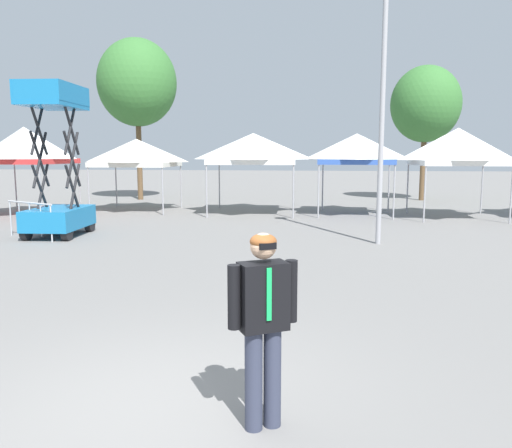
# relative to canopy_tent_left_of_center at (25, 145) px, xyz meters

# --- Properties ---
(ground_plane) EXTENTS (140.00, 140.00, 0.00)m
(ground_plane) POSITION_rel_canopy_tent_left_of_center_xyz_m (10.11, -14.77, -2.77)
(ground_plane) COLOR slate
(canopy_tent_left_of_center) EXTENTS (3.20, 3.20, 3.51)m
(canopy_tent_left_of_center) POSITION_rel_canopy_tent_left_of_center_xyz_m (0.00, 0.00, 0.00)
(canopy_tent_left_of_center) COLOR #9E9EA3
(canopy_tent_left_of_center) RESTS_ON ground
(canopy_tent_center) EXTENTS (3.31, 3.31, 3.07)m
(canopy_tent_center) POSITION_rel_canopy_tent_left_of_center_xyz_m (3.91, 1.95, -0.29)
(canopy_tent_center) COLOR #9E9EA3
(canopy_tent_center) RESTS_ON ground
(canopy_tent_right_of_center) EXTENTS (3.65, 3.65, 3.28)m
(canopy_tent_right_of_center) POSITION_rel_canopy_tent_left_of_center_xyz_m (8.97, 1.67, -0.13)
(canopy_tent_right_of_center) COLOR #9E9EA3
(canopy_tent_right_of_center) RESTS_ON ground
(canopy_tent_behind_center) EXTENTS (3.11, 3.11, 3.24)m
(canopy_tent_behind_center) POSITION_rel_canopy_tent_left_of_center_xyz_m (13.14, 1.69, -0.14)
(canopy_tent_behind_center) COLOR #9E9EA3
(canopy_tent_behind_center) RESTS_ON ground
(canopy_tent_behind_right) EXTENTS (3.24, 3.24, 3.41)m
(canopy_tent_behind_right) POSITION_rel_canopy_tent_left_of_center_xyz_m (16.84, 1.03, -0.06)
(canopy_tent_behind_right) COLOR #9E9EA3
(canopy_tent_behind_right) RESTS_ON ground
(scissor_lift) EXTENTS (1.56, 2.39, 4.44)m
(scissor_lift) POSITION_rel_canopy_tent_left_of_center_xyz_m (3.96, -4.94, -1.46)
(scissor_lift) COLOR black
(scissor_lift) RESTS_ON ground
(person_foreground) EXTENTS (0.59, 0.41, 1.78)m
(person_foreground) POSITION_rel_canopy_tent_left_of_center_xyz_m (11.23, -15.00, -1.74)
(person_foreground) COLOR #33384C
(person_foreground) RESTS_ON ground
(light_pole_opposite_side) EXTENTS (0.36, 0.36, 7.80)m
(light_pole_opposite_side) POSITION_rel_canopy_tent_left_of_center_xyz_m (13.31, -5.16, 1.68)
(light_pole_opposite_side) COLOR #9E9EA3
(light_pole_opposite_side) RESTS_ON ground
(tree_behind_tents_center) EXTENTS (3.56, 3.56, 6.95)m
(tree_behind_tents_center) POSITION_rel_canopy_tent_left_of_center_xyz_m (17.06, 8.64, 2.20)
(tree_behind_tents_center) COLOR brown
(tree_behind_tents_center) RESTS_ON ground
(tree_behind_tents_right) EXTENTS (4.11, 4.11, 8.38)m
(tree_behind_tents_right) POSITION_rel_canopy_tent_left_of_center_xyz_m (2.13, 7.20, 3.33)
(tree_behind_tents_right) COLOR brown
(tree_behind_tents_right) RESTS_ON ground
(crowd_barrier_near_person) EXTENTS (1.90, 0.99, 1.08)m
(crowd_barrier_near_person) POSITION_rel_canopy_tent_left_of_center_xyz_m (3.42, -5.58, -2.02)
(crowd_barrier_near_person) COLOR #B7BABF
(crowd_barrier_near_person) RESTS_ON ground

